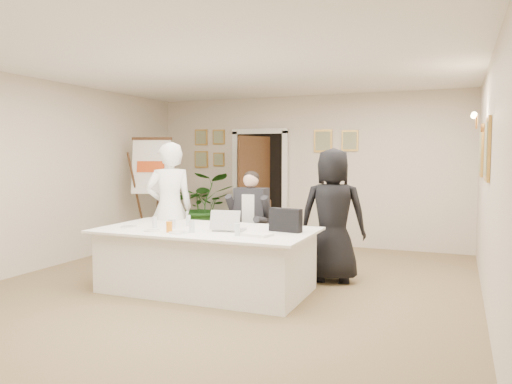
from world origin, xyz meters
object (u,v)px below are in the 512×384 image
object	(u,v)px
seated_man	(250,221)
potted_palm	(204,206)
standing_woman	(333,215)
laptop_bag	(286,220)
laptop	(230,219)
steel_jug	(172,224)
conference_table	(206,259)
standing_man	(169,208)
paper_stack	(258,235)
flip_chart	(153,199)
oj_glass	(169,227)

from	to	relation	value
seated_man	potted_palm	world-z (taller)	seated_man
standing_woman	laptop_bag	distance (m)	0.96
laptop	steel_jug	bearing A→B (deg)	-179.15
standing_woman	laptop	distance (m)	1.46
conference_table	standing_man	xyz separation A→B (m)	(-0.93, 0.64, 0.54)
paper_stack	steel_jug	xyz separation A→B (m)	(-1.21, 0.14, 0.04)
laptop_bag	standing_man	bearing A→B (deg)	174.61
seated_man	conference_table	bearing A→B (deg)	-104.68
conference_table	flip_chart	size ratio (longest dim) A/B	1.36
seated_man	flip_chart	bearing A→B (deg)	147.59
conference_table	potted_palm	bearing A→B (deg)	118.49
seated_man	laptop	world-z (taller)	seated_man
standing_woman	paper_stack	size ratio (longest dim) A/B	5.77
standing_man	laptop_bag	world-z (taller)	standing_man
standing_woman	standing_man	bearing A→B (deg)	0.43
conference_table	steel_jug	xyz separation A→B (m)	(-0.42, -0.12, 0.44)
standing_woman	oj_glass	bearing A→B (deg)	32.28
seated_man	oj_glass	bearing A→B (deg)	-113.02
flip_chart	standing_man	size ratio (longest dim) A/B	1.05
flip_chart	steel_jug	world-z (taller)	flip_chart
flip_chart	seated_man	bearing A→B (deg)	-23.45
oj_glass	steel_jug	bearing A→B (deg)	116.42
flip_chart	paper_stack	xyz separation A→B (m)	(2.99, -2.40, -0.12)
standing_man	conference_table	bearing A→B (deg)	102.04
conference_table	paper_stack	distance (m)	0.92
laptop	laptop_bag	bearing A→B (deg)	3.78
flip_chart	laptop	xyz separation A→B (m)	(2.52, -2.13, 0.01)
flip_chart	laptop_bag	bearing A→B (deg)	-32.00
laptop_bag	standing_woman	bearing A→B (deg)	77.01
standing_man	laptop	size ratio (longest dim) A/B	4.94
standing_woman	paper_stack	xyz separation A→B (m)	(-0.56, -1.30, -0.10)
flip_chart	steel_jug	xyz separation A→B (m)	(1.78, -2.25, -0.08)
standing_woman	potted_palm	xyz separation A→B (m)	(-3.16, 2.30, -0.21)
laptop_bag	steel_jug	world-z (taller)	laptop_bag
potted_palm	steel_jug	world-z (taller)	potted_palm
laptop	steel_jug	world-z (taller)	laptop
seated_man	paper_stack	bearing A→B (deg)	-73.05
standing_man	paper_stack	distance (m)	1.94
flip_chart	potted_palm	xyz separation A→B (m)	(0.39, 1.20, -0.23)
conference_table	flip_chart	distance (m)	3.11
flip_chart	laptop	size ratio (longest dim) A/B	5.20
seated_man	potted_palm	bearing A→B (deg)	122.17
flip_chart	laptop_bag	size ratio (longest dim) A/B	4.91
laptop	conference_table	bearing A→B (deg)	172.09
seated_man	flip_chart	world-z (taller)	flip_chart
paper_stack	steel_jug	world-z (taller)	steel_jug
standing_woman	steel_jug	xyz separation A→B (m)	(-1.77, -1.16, -0.06)
standing_man	laptop	world-z (taller)	standing_man
laptop	seated_man	bearing A→B (deg)	92.01
flip_chart	oj_glass	size ratio (longest dim) A/B	15.10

